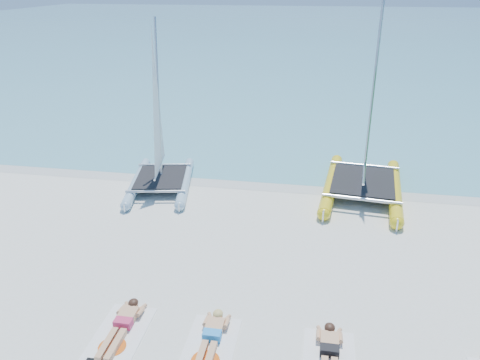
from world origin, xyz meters
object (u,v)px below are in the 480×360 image
(towel_b, at_px, (209,348))
(sunbather_b, at_px, (212,337))
(catamaran_blue, at_px, (158,139))
(sunbather_c, at_px, (330,352))
(sunbather_a, at_px, (122,325))
(towel_a, at_px, (119,335))
(catamaran_yellow, at_px, (369,124))

(towel_b, relative_size, sunbather_b, 1.07)
(catamaran_blue, bearing_deg, sunbather_c, -61.96)
(sunbather_a, relative_size, towel_b, 0.93)
(catamaran_blue, height_order, towel_a, catamaran_blue)
(sunbather_b, bearing_deg, sunbather_a, 178.72)
(sunbather_a, xyz_separation_m, sunbather_b, (1.91, -0.04, 0.00))
(towel_a, height_order, towel_b, same)
(towel_b, xyz_separation_m, sunbather_c, (2.34, 0.16, 0.11))
(towel_b, bearing_deg, sunbather_c, 4.01)
(catamaran_blue, xyz_separation_m, towel_b, (3.48, -7.45, -1.72))
(catamaran_yellow, xyz_separation_m, towel_a, (-5.43, -8.51, -2.26))
(towel_a, height_order, sunbather_c, sunbather_c)
(catamaran_yellow, bearing_deg, sunbather_a, -117.41)
(catamaran_yellow, distance_m, sunbather_c, 8.74)
(towel_b, bearing_deg, catamaran_yellow, 67.63)
(catamaran_blue, xyz_separation_m, sunbather_c, (5.82, -7.29, -1.61))
(catamaran_blue, distance_m, catamaran_yellow, 7.11)
(sunbather_c, bearing_deg, sunbather_b, 179.31)
(catamaran_yellow, distance_m, sunbather_a, 10.17)
(catamaran_yellow, relative_size, towel_b, 3.89)
(catamaran_blue, height_order, towel_b, catamaran_blue)
(towel_a, bearing_deg, sunbather_c, 1.63)
(catamaran_blue, height_order, sunbather_a, catamaran_blue)
(towel_b, distance_m, sunbather_b, 0.22)
(catamaran_blue, relative_size, towel_a, 3.12)
(towel_a, relative_size, towel_b, 1.00)
(sunbather_a, relative_size, sunbather_b, 1.00)
(catamaran_yellow, relative_size, sunbather_c, 4.17)
(towel_a, height_order, sunbather_a, sunbather_a)
(catamaran_yellow, distance_m, towel_b, 9.52)
(catamaran_yellow, xyz_separation_m, towel_b, (-3.52, -8.55, -2.26))
(catamaran_blue, relative_size, catamaran_yellow, 0.80)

